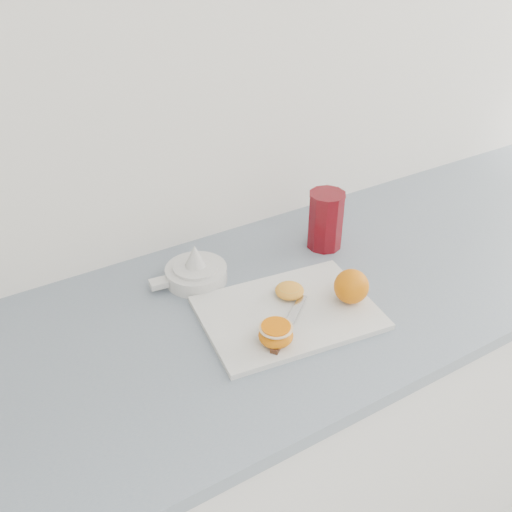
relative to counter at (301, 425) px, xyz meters
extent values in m
cube|color=white|center=(0.06, 0.30, 0.90)|extent=(4.00, 0.04, 2.70)
cube|color=white|center=(0.00, 0.00, -0.02)|extent=(2.25, 0.60, 0.86)
cube|color=gray|center=(0.00, 0.00, 0.43)|extent=(2.31, 0.64, 0.03)
cube|color=silver|center=(-0.09, -0.05, 0.45)|extent=(0.37, 0.29, 0.01)
sphere|color=orange|center=(0.03, -0.09, 0.49)|extent=(0.07, 0.07, 0.07)
ellipsoid|color=orange|center=(-0.17, -0.12, 0.47)|extent=(0.07, 0.07, 0.04)
cylinder|color=beige|center=(-0.17, -0.12, 0.49)|extent=(0.06, 0.06, 0.00)
cylinder|color=#FF7C00|center=(-0.17, -0.12, 0.49)|extent=(0.05, 0.05, 0.00)
ellipsoid|color=orange|center=(-0.06, -0.01, 0.47)|extent=(0.06, 0.06, 0.03)
cylinder|color=gold|center=(-0.06, -0.01, 0.48)|extent=(0.04, 0.04, 0.00)
cube|color=#4F2716|center=(-0.15, -0.12, 0.46)|extent=(0.07, 0.06, 0.01)
cube|color=#B7B7BC|center=(-0.08, -0.07, 0.46)|extent=(0.09, 0.08, 0.00)
cylinder|color=#B7B7BC|center=(-0.15, -0.12, 0.46)|extent=(0.00, 0.00, 0.01)
cylinder|color=white|center=(-0.20, 0.15, 0.46)|extent=(0.13, 0.13, 0.03)
cylinder|color=white|center=(-0.20, 0.15, 0.48)|extent=(0.10, 0.10, 0.01)
cone|color=white|center=(-0.20, 0.15, 0.51)|extent=(0.05, 0.05, 0.05)
cube|color=white|center=(-0.28, 0.16, 0.46)|extent=(0.05, 0.03, 0.01)
ellipsoid|color=orange|center=(-0.19, 0.14, 0.49)|extent=(0.01, 0.01, 0.00)
ellipsoid|color=orange|center=(-0.21, 0.16, 0.49)|extent=(0.01, 0.01, 0.00)
ellipsoid|color=orange|center=(-0.20, 0.13, 0.49)|extent=(0.01, 0.01, 0.00)
ellipsoid|color=orange|center=(-0.18, 0.15, 0.49)|extent=(0.01, 0.01, 0.00)
cylinder|color=maroon|center=(0.12, 0.12, 0.51)|extent=(0.08, 0.08, 0.14)
cylinder|color=#FC8F00|center=(0.12, 0.12, 0.46)|extent=(0.07, 0.07, 0.02)
cylinder|color=maroon|center=(0.12, 0.12, 0.58)|extent=(0.09, 0.09, 0.00)
camera|label=1|loc=(-0.60, -0.78, 1.18)|focal=40.00mm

